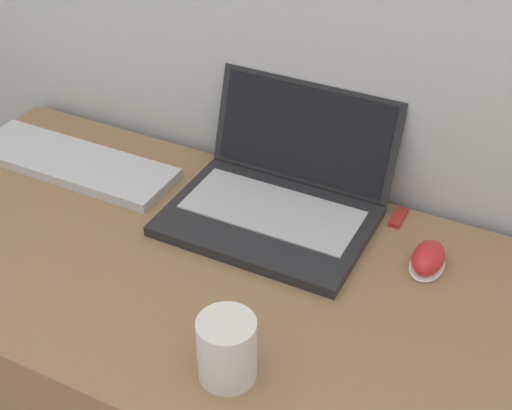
# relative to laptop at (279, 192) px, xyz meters

# --- Properties ---
(laptop) EXTENTS (0.36, 0.32, 0.20)m
(laptop) POSITION_rel_laptop_xyz_m (0.00, 0.00, 0.00)
(laptop) COLOR #232326
(laptop) RESTS_ON desk
(drink_cup) EXTENTS (0.08, 0.08, 0.10)m
(drink_cup) POSITION_rel_laptop_xyz_m (0.10, -0.38, 0.01)
(drink_cup) COLOR silver
(drink_cup) RESTS_ON desk
(computer_mouse) EXTENTS (0.06, 0.09, 0.04)m
(computer_mouse) POSITION_rel_laptop_xyz_m (0.29, -0.03, -0.02)
(computer_mouse) COLOR white
(computer_mouse) RESTS_ON desk
(external_keyboard) EXTENTS (0.44, 0.14, 0.02)m
(external_keyboard) POSITION_rel_laptop_xyz_m (-0.44, -0.05, -0.03)
(external_keyboard) COLOR silver
(external_keyboard) RESTS_ON desk
(usb_stick) EXTENTS (0.02, 0.06, 0.01)m
(usb_stick) POSITION_rel_laptop_xyz_m (0.21, 0.08, -0.04)
(usb_stick) COLOR #B2261E
(usb_stick) RESTS_ON desk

